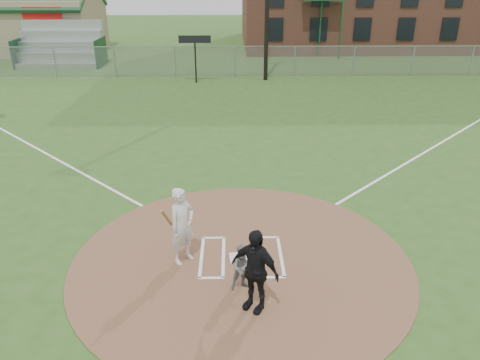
{
  "coord_description": "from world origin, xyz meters",
  "views": [
    {
      "loc": [
        -0.2,
        -9.8,
        6.61
      ],
      "look_at": [
        0.0,
        2.0,
        1.3
      ],
      "focal_mm": 35.0,
      "sensor_mm": 36.0,
      "label": 1
    }
  ],
  "objects_px": {
    "catcher": "(243,267)",
    "umpire": "(255,270)",
    "batter_at_plate": "(182,226)",
    "home_plate": "(239,258)"
  },
  "relations": [
    {
      "from": "catcher",
      "to": "batter_at_plate",
      "type": "xyz_separation_m",
      "value": [
        -1.42,
        1.11,
        0.43
      ]
    },
    {
      "from": "catcher",
      "to": "umpire",
      "type": "height_order",
      "value": "umpire"
    },
    {
      "from": "umpire",
      "to": "batter_at_plate",
      "type": "xyz_separation_m",
      "value": [
        -1.66,
        1.79,
        0.04
      ]
    },
    {
      "from": "home_plate",
      "to": "catcher",
      "type": "bearing_deg",
      "value": -86.48
    },
    {
      "from": "home_plate",
      "to": "catcher",
      "type": "height_order",
      "value": "catcher"
    },
    {
      "from": "home_plate",
      "to": "batter_at_plate",
      "type": "height_order",
      "value": "batter_at_plate"
    },
    {
      "from": "catcher",
      "to": "umpire",
      "type": "distance_m",
      "value": 0.82
    },
    {
      "from": "home_plate",
      "to": "catcher",
      "type": "xyz_separation_m",
      "value": [
        0.07,
        -1.18,
        0.54
      ]
    },
    {
      "from": "catcher",
      "to": "umpire",
      "type": "relative_size",
      "value": 0.58
    },
    {
      "from": "home_plate",
      "to": "batter_at_plate",
      "type": "relative_size",
      "value": 0.23
    }
  ]
}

